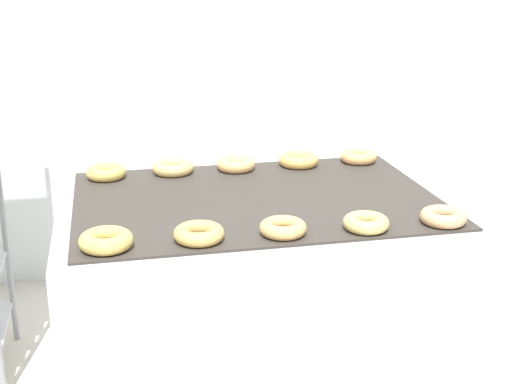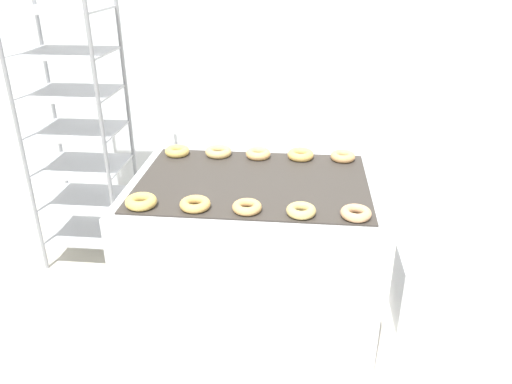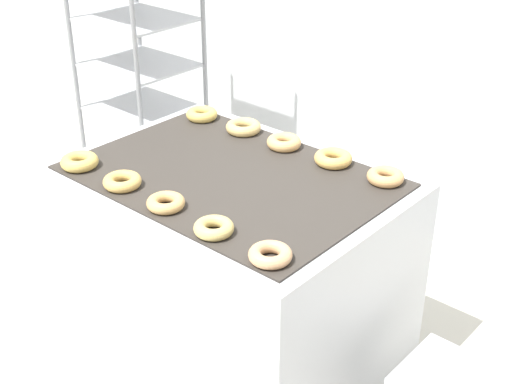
# 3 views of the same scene
# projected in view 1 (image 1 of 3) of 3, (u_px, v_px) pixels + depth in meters

# --- Properties ---
(fryer_machine) EXTENTS (1.27, 0.93, 0.85)m
(fryer_machine) POSITION_uv_depth(u_px,v_px,m) (256.00, 314.00, 2.45)
(fryer_machine) COLOR silver
(fryer_machine) RESTS_ON ground_plane
(glaze_bin) EXTENTS (0.38, 0.31, 0.40)m
(glaze_bin) POSITION_uv_depth(u_px,v_px,m) (505.00, 336.00, 2.76)
(glaze_bin) COLOR silver
(glaze_bin) RESTS_ON ground_plane
(donut_near_leftmost) EXTENTS (0.15, 0.15, 0.05)m
(donut_near_leftmost) POSITION_uv_depth(u_px,v_px,m) (106.00, 240.00, 1.91)
(donut_near_leftmost) COLOR #DCB85B
(donut_near_leftmost) RESTS_ON fryer_machine
(donut_near_left) EXTENTS (0.14, 0.14, 0.04)m
(donut_near_left) POSITION_uv_depth(u_px,v_px,m) (199.00, 234.00, 1.96)
(donut_near_left) COLOR #E0B25D
(donut_near_left) RESTS_ON fryer_machine
(donut_near_center) EXTENTS (0.13, 0.13, 0.04)m
(donut_near_center) POSITION_uv_depth(u_px,v_px,m) (283.00, 228.00, 2.01)
(donut_near_center) COLOR #E0AC65
(donut_near_center) RESTS_ON fryer_machine
(donut_near_right) EXTENTS (0.13, 0.13, 0.04)m
(donut_near_right) POSITION_uv_depth(u_px,v_px,m) (366.00, 223.00, 2.04)
(donut_near_right) COLOR #D9BD6B
(donut_near_right) RESTS_ON fryer_machine
(donut_near_rightmost) EXTENTS (0.14, 0.14, 0.04)m
(donut_near_rightmost) POSITION_uv_depth(u_px,v_px,m) (443.00, 217.00, 2.09)
(donut_near_rightmost) COLOR tan
(donut_near_rightmost) RESTS_ON fryer_machine
(donut_far_leftmost) EXTENTS (0.14, 0.14, 0.04)m
(donut_far_leftmost) POSITION_uv_depth(u_px,v_px,m) (106.00, 172.00, 2.52)
(donut_far_leftmost) COLOR #DEBB5B
(donut_far_leftmost) RESTS_ON fryer_machine
(donut_far_left) EXTENTS (0.15, 0.15, 0.04)m
(donut_far_left) POSITION_uv_depth(u_px,v_px,m) (173.00, 167.00, 2.58)
(donut_far_left) COLOR #DEBA6F
(donut_far_left) RESTS_ON fryer_machine
(donut_far_center) EXTENTS (0.14, 0.14, 0.05)m
(donut_far_center) POSITION_uv_depth(u_px,v_px,m) (236.00, 164.00, 2.62)
(donut_far_center) COLOR #E6B16B
(donut_far_center) RESTS_ON fryer_machine
(donut_far_right) EXTENTS (0.15, 0.15, 0.05)m
(donut_far_right) POSITION_uv_depth(u_px,v_px,m) (299.00, 160.00, 2.67)
(donut_far_right) COLOR #E9B75D
(donut_far_right) RESTS_ON fryer_machine
(donut_far_rightmost) EXTENTS (0.14, 0.14, 0.04)m
(donut_far_rightmost) POSITION_uv_depth(u_px,v_px,m) (358.00, 156.00, 2.72)
(donut_far_rightmost) COLOR #E4A867
(donut_far_rightmost) RESTS_ON fryer_machine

